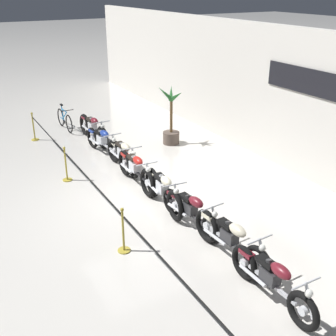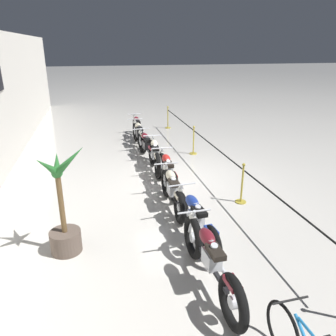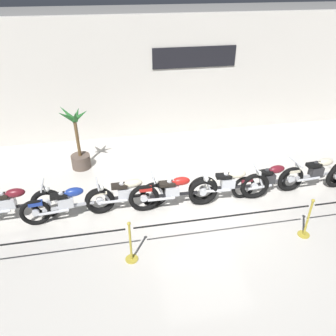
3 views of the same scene
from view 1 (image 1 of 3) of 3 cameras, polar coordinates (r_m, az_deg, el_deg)
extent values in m
plane|color=silver|center=(11.32, -4.79, -4.24)|extent=(120.00, 120.00, 0.00)
cube|color=silver|center=(13.35, 15.49, 9.04)|extent=(28.00, 0.25, 4.20)
cube|color=black|center=(12.49, 18.22, 11.14)|extent=(2.96, 0.04, 0.70)
torus|color=black|center=(14.75, -8.85, 4.10)|extent=(0.82, 0.16, 0.82)
torus|color=black|center=(16.26, -11.20, 5.78)|extent=(0.82, 0.16, 0.82)
cylinder|color=silver|center=(14.75, -8.85, 4.10)|extent=(0.19, 0.09, 0.19)
cylinder|color=silver|center=(16.26, -11.20, 5.78)|extent=(0.19, 0.09, 0.19)
cylinder|color=silver|center=(14.58, -8.78, 5.05)|extent=(0.30, 0.07, 0.59)
cube|color=silver|center=(15.49, -10.19, 5.59)|extent=(0.37, 0.23, 0.26)
cylinder|color=silver|center=(15.40, -10.19, 6.26)|extent=(0.18, 0.12, 0.24)
cylinder|color=silver|center=(15.47, -10.30, 6.34)|extent=(0.18, 0.12, 0.24)
cylinder|color=silver|center=(15.76, -11.03, 5.30)|extent=(0.70, 0.09, 0.07)
cube|color=black|center=(15.49, -10.09, 5.05)|extent=(1.36, 0.10, 0.06)
ellipsoid|color=maroon|center=(15.21, -9.94, 6.30)|extent=(0.47, 0.23, 0.22)
cube|color=black|center=(15.54, -10.43, 6.49)|extent=(0.41, 0.21, 0.09)
cube|color=maroon|center=(16.13, -11.21, 6.71)|extent=(0.32, 0.17, 0.08)
cylinder|color=silver|center=(14.60, -9.02, 6.15)|extent=(0.05, 0.62, 0.04)
sphere|color=silver|center=(14.57, -8.86, 5.55)|extent=(0.14, 0.14, 0.14)
torus|color=black|center=(13.58, -7.35, 2.26)|extent=(0.74, 0.17, 0.73)
torus|color=black|center=(14.90, -10.19, 4.04)|extent=(0.74, 0.17, 0.73)
cylinder|color=silver|center=(13.58, -7.35, 2.26)|extent=(0.18, 0.10, 0.18)
cylinder|color=silver|center=(14.90, -10.19, 4.04)|extent=(0.18, 0.10, 0.18)
cylinder|color=silver|center=(13.41, -7.23, 3.27)|extent=(0.31, 0.08, 0.59)
cube|color=silver|center=(14.22, -8.97, 3.85)|extent=(0.38, 0.25, 0.26)
cylinder|color=silver|center=(14.12, -8.94, 4.57)|extent=(0.19, 0.13, 0.24)
cylinder|color=silver|center=(14.19, -9.09, 4.66)|extent=(0.19, 0.13, 0.24)
cylinder|color=silver|center=(14.47, -9.96, 3.54)|extent=(0.70, 0.14, 0.07)
cube|color=#ADAFB5|center=(14.23, -8.84, 3.27)|extent=(1.25, 0.18, 0.06)
ellipsoid|color=navy|center=(13.94, -8.61, 4.60)|extent=(0.48, 0.26, 0.22)
cube|color=black|center=(14.26, -9.26, 4.83)|extent=(0.42, 0.24, 0.09)
cube|color=navy|center=(14.77, -10.18, 4.96)|extent=(0.33, 0.19, 0.08)
cylinder|color=silver|center=(13.41, -7.52, 4.47)|extent=(0.10, 0.62, 0.04)
sphere|color=silver|center=(13.39, -7.32, 3.81)|extent=(0.14, 0.14, 0.14)
torus|color=black|center=(12.41, -4.74, 0.29)|extent=(0.75, 0.14, 0.75)
torus|color=black|center=(13.61, -7.22, 2.35)|extent=(0.75, 0.14, 0.75)
cylinder|color=silver|center=(12.41, -4.74, 0.29)|extent=(0.17, 0.08, 0.17)
cylinder|color=silver|center=(13.61, -7.22, 2.35)|extent=(0.17, 0.08, 0.17)
cylinder|color=silver|center=(12.23, -4.61, 1.37)|extent=(0.30, 0.06, 0.59)
cube|color=silver|center=(12.99, -6.16, 2.10)|extent=(0.36, 0.22, 0.26)
cylinder|color=silver|center=(12.88, -6.12, 2.86)|extent=(0.18, 0.11, 0.24)
cylinder|color=silver|center=(12.96, -6.27, 2.98)|extent=(0.18, 0.11, 0.24)
cylinder|color=silver|center=(13.25, -7.20, 1.84)|extent=(0.70, 0.07, 0.07)
cube|color=black|center=(13.00, -6.04, 1.45)|extent=(1.12, 0.07, 0.06)
ellipsoid|color=beige|center=(12.70, -5.79, 2.85)|extent=(0.46, 0.22, 0.22)
cube|color=black|center=(13.03, -6.43, 3.18)|extent=(0.40, 0.20, 0.09)
cube|color=beige|center=(13.48, -7.19, 3.32)|extent=(0.32, 0.16, 0.08)
cylinder|color=silver|center=(12.22, -4.87, 2.69)|extent=(0.04, 0.62, 0.04)
sphere|color=silver|center=(12.21, -4.69, 1.96)|extent=(0.14, 0.14, 0.14)
torus|color=black|center=(11.29, -2.79, -2.02)|extent=(0.79, 0.14, 0.79)
torus|color=black|center=(12.60, -5.86, 0.71)|extent=(0.79, 0.14, 0.79)
cylinder|color=silver|center=(11.29, -2.79, -2.02)|extent=(0.19, 0.08, 0.19)
cylinder|color=silver|center=(12.60, -5.86, 0.71)|extent=(0.19, 0.08, 0.19)
cylinder|color=silver|center=(11.10, -2.62, -0.88)|extent=(0.30, 0.06, 0.59)
cube|color=silver|center=(11.92, -4.53, 0.21)|extent=(0.36, 0.23, 0.26)
cylinder|color=silver|center=(11.80, -4.48, 1.03)|extent=(0.18, 0.11, 0.24)
cylinder|color=silver|center=(11.87, -4.65, 1.16)|extent=(0.18, 0.11, 0.24)
cylinder|color=silver|center=(12.18, -5.69, -0.03)|extent=(0.70, 0.08, 0.07)
cube|color=black|center=(11.93, -4.42, -0.49)|extent=(1.25, 0.09, 0.06)
ellipsoid|color=#B21E19|center=(11.62, -4.11, 0.98)|extent=(0.46, 0.23, 0.22)
cube|color=black|center=(11.94, -4.82, 1.39)|extent=(0.40, 0.21, 0.09)
cube|color=#B21E19|center=(12.45, -5.83, 1.83)|extent=(0.32, 0.17, 0.08)
cylinder|color=silver|center=(11.08, -2.89, 0.58)|extent=(0.05, 0.62, 0.04)
sphere|color=silver|center=(11.07, -2.70, -0.23)|extent=(0.14, 0.14, 0.14)
torus|color=black|center=(10.16, 0.96, -5.10)|extent=(0.80, 0.20, 0.79)
torus|color=black|center=(11.32, -2.09, -1.94)|extent=(0.80, 0.20, 0.79)
cylinder|color=silver|center=(10.16, 0.96, -5.10)|extent=(0.19, 0.10, 0.19)
cylinder|color=silver|center=(11.32, -2.09, -1.94)|extent=(0.19, 0.10, 0.19)
cylinder|color=silver|center=(9.96, 1.19, -3.90)|extent=(0.31, 0.08, 0.59)
cube|color=silver|center=(10.70, -0.76, -2.56)|extent=(0.38, 0.25, 0.26)
cylinder|color=silver|center=(10.58, -0.68, -1.68)|extent=(0.19, 0.13, 0.24)
cylinder|color=silver|center=(10.65, -0.86, -1.51)|extent=(0.19, 0.13, 0.24)
cylinder|color=silver|center=(10.96, -2.06, -2.72)|extent=(0.70, 0.13, 0.07)
cube|color=black|center=(10.72, -0.65, -3.34)|extent=(1.13, 0.16, 0.06)
ellipsoid|color=beige|center=(10.40, -0.26, -1.79)|extent=(0.48, 0.26, 0.22)
cube|color=black|center=(10.71, -1.05, -1.22)|extent=(0.42, 0.23, 0.09)
cube|color=beige|center=(11.15, -2.02, -0.73)|extent=(0.33, 0.19, 0.08)
cylinder|color=silver|center=(9.93, 0.93, -2.26)|extent=(0.09, 0.62, 0.04)
sphere|color=silver|center=(9.92, 1.13, -3.17)|extent=(0.14, 0.14, 0.14)
torus|color=black|center=(9.39, 5.98, -8.26)|extent=(0.68, 0.15, 0.68)
torus|color=black|center=(10.44, 0.53, -4.62)|extent=(0.68, 0.15, 0.68)
cylinder|color=silver|center=(9.39, 5.98, -8.26)|extent=(0.17, 0.09, 0.16)
cylinder|color=silver|center=(10.44, 0.53, -4.62)|extent=(0.17, 0.09, 0.16)
cylinder|color=silver|center=(9.19, 6.42, -7.01)|extent=(0.31, 0.08, 0.59)
cube|color=#2D2D30|center=(9.86, 2.94, -5.43)|extent=(0.38, 0.25, 0.26)
cylinder|color=#2D2D30|center=(9.73, 3.12, -4.50)|extent=(0.19, 0.13, 0.24)
cylinder|color=#2D2D30|center=(9.79, 2.82, -4.31)|extent=(0.19, 0.13, 0.24)
cylinder|color=silver|center=(10.06, 1.25, -5.67)|extent=(0.70, 0.13, 0.07)
cube|color=#47474C|center=(9.89, 3.10, -6.25)|extent=(1.23, 0.17, 0.06)
ellipsoid|color=maroon|center=(9.57, 3.81, -4.62)|extent=(0.48, 0.26, 0.22)
cube|color=black|center=(9.84, 2.51, -4.01)|extent=(0.42, 0.24, 0.09)
cube|color=maroon|center=(10.29, 0.69, -3.51)|extent=(0.33, 0.19, 0.08)
cylinder|color=silver|center=(9.13, 6.05, -5.28)|extent=(0.09, 0.62, 0.04)
sphere|color=silver|center=(9.15, 6.33, -6.25)|extent=(0.14, 0.14, 0.14)
torus|color=black|center=(8.40, 12.10, -12.65)|extent=(0.78, 0.15, 0.77)
torus|color=black|center=(9.41, 5.26, -7.82)|extent=(0.78, 0.15, 0.77)
cylinder|color=silver|center=(8.40, 12.10, -12.65)|extent=(0.19, 0.09, 0.18)
cylinder|color=silver|center=(9.41, 5.26, -7.82)|extent=(0.19, 0.09, 0.18)
cylinder|color=silver|center=(8.19, 12.71, -11.35)|extent=(0.31, 0.07, 0.59)
cube|color=#2D2D30|center=(8.83, 8.31, -9.10)|extent=(0.37, 0.24, 0.26)
cylinder|color=#2D2D30|center=(8.70, 8.57, -8.12)|extent=(0.18, 0.12, 0.24)
cylinder|color=#2D2D30|center=(8.75, 8.22, -7.88)|extent=(0.18, 0.12, 0.24)
cylinder|color=silver|center=(9.02, 6.34, -9.26)|extent=(0.70, 0.10, 0.07)
cube|color=#ADAFB5|center=(8.87, 8.47, -10.01)|extent=(1.31, 0.12, 0.06)
ellipsoid|color=beige|center=(8.55, 9.41, -8.33)|extent=(0.47, 0.24, 0.22)
cube|color=black|center=(8.80, 7.86, -7.52)|extent=(0.41, 0.22, 0.09)
cube|color=beige|center=(9.24, 5.51, -6.49)|extent=(0.33, 0.17, 0.08)
cylinder|color=silver|center=(8.11, 12.34, -9.44)|extent=(0.06, 0.62, 0.04)
sphere|color=silver|center=(8.14, 12.64, -10.52)|extent=(0.14, 0.14, 0.14)
torus|color=black|center=(7.65, 17.79, -17.95)|extent=(0.70, 0.12, 0.70)
torus|color=black|center=(8.47, 10.28, -12.46)|extent=(0.70, 0.12, 0.70)
cylinder|color=silver|center=(7.65, 17.79, -17.95)|extent=(0.16, 0.08, 0.16)
cylinder|color=silver|center=(8.47, 10.28, -12.46)|extent=(0.16, 0.08, 0.16)
cylinder|color=silver|center=(7.43, 18.59, -16.67)|extent=(0.30, 0.06, 0.59)
cube|color=#2D2D30|center=(7.96, 13.66, -14.02)|extent=(0.36, 0.22, 0.26)
cylinder|color=#2D2D30|center=(7.82, 14.01, -13.00)|extent=(0.18, 0.11, 0.24)
cylinder|color=#2D2D30|center=(7.87, 13.60, -12.71)|extent=(0.18, 0.11, 0.24)
cylinder|color=silver|center=(8.14, 11.36, -14.08)|extent=(0.70, 0.07, 0.07)
cube|color=#ADAFB5|center=(8.02, 13.81, -14.99)|extent=(1.21, 0.06, 0.06)
ellipsoid|color=maroon|center=(7.68, 15.03, -13.33)|extent=(0.46, 0.22, 0.22)
cube|color=black|center=(7.91, 13.17, -12.28)|extent=(0.40, 0.20, 0.09)
cube|color=maroon|center=(8.30, 10.62, -11.26)|extent=(0.32, 0.16, 0.08)
cylinder|color=silver|center=(7.32, 18.23, -14.63)|extent=(0.04, 0.62, 0.04)
sphere|color=silver|center=(7.36, 18.55, -15.79)|extent=(0.14, 0.14, 0.14)
torus|color=black|center=(16.63, -13.25, 5.83)|extent=(0.72, 0.07, 0.72)
torus|color=black|center=(17.57, -14.33, 6.67)|extent=(0.72, 0.07, 0.72)
cylinder|color=#1E75B7|center=(16.99, -13.82, 6.93)|extent=(0.60, 0.06, 0.43)
cylinder|color=#1E75B7|center=(16.98, -13.94, 7.61)|extent=(0.55, 0.05, 0.04)
cylinder|color=#1E75B7|center=(17.20, -14.11, 7.38)|extent=(0.15, 0.04, 0.55)
cube|color=black|center=(17.16, -14.25, 8.30)|extent=(0.18, 0.09, 0.05)
cylinder|color=#1E75B7|center=(17.38, -14.12, 6.51)|extent=(0.46, 0.04, 0.03)
cylinder|color=black|center=(16.54, -13.49, 7.59)|extent=(0.04, 0.48, 0.03)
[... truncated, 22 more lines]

